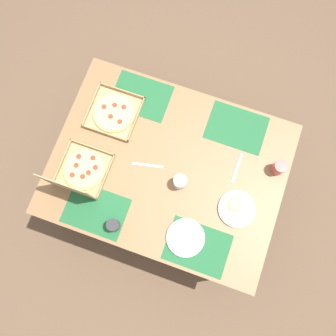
{
  "coord_description": "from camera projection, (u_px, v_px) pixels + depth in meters",
  "views": [
    {
      "loc": [
        -0.16,
        0.44,
        2.85
      ],
      "look_at": [
        0.0,
        0.0,
        0.76
      ],
      "focal_mm": 38.06,
      "sensor_mm": 36.0,
      "label": 1
    }
  ],
  "objects": [
    {
      "name": "fork_by_far_right",
      "position": [
        237.0,
        168.0,
        2.14
      ],
      "size": [
        0.02,
        0.19,
        0.0
      ],
      "primitive_type": "cube",
      "rotation": [
        0.0,
        0.0,
        1.57
      ],
      "color": "#B7B7BC",
      "rests_on": "dining_table"
    },
    {
      "name": "placemat_near_right",
      "position": [
        141.0,
        96.0,
        2.24
      ],
      "size": [
        0.36,
        0.26,
        0.0
      ],
      "primitive_type": "cube",
      "color": "#236638",
      "rests_on": "dining_table"
    },
    {
      "name": "pizza_box_corner_left",
      "position": [
        114.0,
        113.0,
        2.21
      ],
      "size": [
        0.3,
        0.3,
        0.04
      ],
      "color": "tan",
      "rests_on": "dining_table"
    },
    {
      "name": "cup_red",
      "position": [
        180.0,
        182.0,
        2.07
      ],
      "size": [
        0.08,
        0.08,
        0.1
      ],
      "primitive_type": "cylinder",
      "color": "silver",
      "rests_on": "dining_table"
    },
    {
      "name": "placemat_far_right",
      "position": [
        96.0,
        210.0,
        2.09
      ],
      "size": [
        0.36,
        0.26,
        0.0
      ],
      "primitive_type": "cube",
      "color": "#236638",
      "rests_on": "dining_table"
    },
    {
      "name": "dining_table",
      "position": [
        168.0,
        172.0,
        2.25
      ],
      "size": [
        1.4,
        1.06,
        0.76
      ],
      "color": "#3F3328",
      "rests_on": "ground_plane"
    },
    {
      "name": "ground_plane",
      "position": [
        168.0,
        188.0,
        2.88
      ],
      "size": [
        6.0,
        6.0,
        0.0
      ],
      "primitive_type": "plane",
      "color": "brown"
    },
    {
      "name": "cup_clear_right",
      "position": [
        113.0,
        225.0,
        2.02
      ],
      "size": [
        0.07,
        0.07,
        0.09
      ],
      "primitive_type": "cylinder",
      "color": "#333338",
      "rests_on": "dining_table"
    },
    {
      "name": "plate_far_left",
      "position": [
        237.0,
        208.0,
        2.08
      ],
      "size": [
        0.22,
        0.22,
        0.03
      ],
      "color": "white",
      "rests_on": "dining_table"
    },
    {
      "name": "pizza_box_center",
      "position": [
        81.0,
        173.0,
        2.09
      ],
      "size": [
        0.29,
        0.29,
        0.32
      ],
      "color": "tan",
      "rests_on": "dining_table"
    },
    {
      "name": "placemat_near_left",
      "position": [
        237.0,
        128.0,
        2.2
      ],
      "size": [
        0.36,
        0.26,
        0.0
      ],
      "primitive_type": "cube",
      "color": "#236638",
      "rests_on": "dining_table"
    },
    {
      "name": "cup_clear_left",
      "position": [
        279.0,
        168.0,
        2.09
      ],
      "size": [
        0.08,
        0.08,
        0.1
      ],
      "primitive_type": "cylinder",
      "color": "#BF4742",
      "rests_on": "dining_table"
    },
    {
      "name": "plate_near_left",
      "position": [
        186.0,
        238.0,
        2.05
      ],
      "size": [
        0.22,
        0.22,
        0.02
      ],
      "color": "white",
      "rests_on": "dining_table"
    },
    {
      "name": "fork_by_far_left",
      "position": [
        148.0,
        165.0,
        2.14
      ],
      "size": [
        0.19,
        0.06,
        0.0
      ],
      "primitive_type": "cube",
      "rotation": [
        0.0,
        0.0,
        3.35
      ],
      "color": "#B7B7BC",
      "rests_on": "dining_table"
    },
    {
      "name": "placemat_far_left",
      "position": [
        197.0,
        247.0,
        2.04
      ],
      "size": [
        0.36,
        0.26,
        0.0
      ],
      "primitive_type": "cube",
      "color": "#236638",
      "rests_on": "dining_table"
    }
  ]
}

